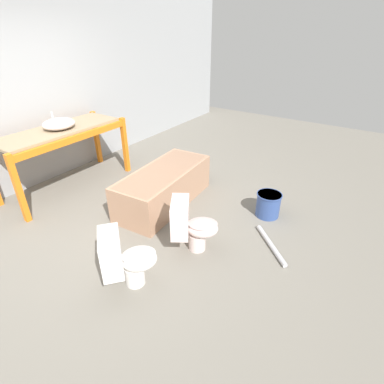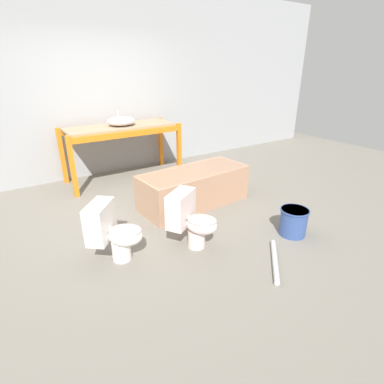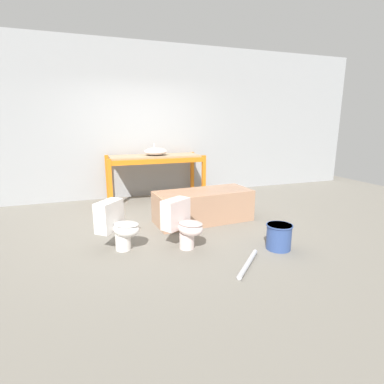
{
  "view_description": "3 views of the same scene",
  "coord_description": "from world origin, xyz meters",
  "px_view_note": "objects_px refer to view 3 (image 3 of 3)",
  "views": [
    {
      "loc": [
        -2.22,
        -2.59,
        2.27
      ],
      "look_at": [
        0.17,
        -1.0,
        0.66
      ],
      "focal_mm": 28.0,
      "sensor_mm": 36.0,
      "label": 1
    },
    {
      "loc": [
        -1.55,
        -3.5,
        1.88
      ],
      "look_at": [
        0.18,
        -0.87,
        0.54
      ],
      "focal_mm": 28.0,
      "sensor_mm": 36.0,
      "label": 2
    },
    {
      "loc": [
        -1.08,
        -4.58,
        1.6
      ],
      "look_at": [
        0.2,
        -0.96,
        0.7
      ],
      "focal_mm": 28.0,
      "sensor_mm": 36.0,
      "label": 3
    }
  ],
  "objects_px": {
    "bucket_white": "(279,236)",
    "bathtub_main": "(203,204)",
    "toilet_near": "(117,224)",
    "sink_basin": "(156,152)",
    "toilet_far": "(183,222)"
  },
  "relations": [
    {
      "from": "toilet_far",
      "to": "bucket_white",
      "type": "height_order",
      "value": "toilet_far"
    },
    {
      "from": "bathtub_main",
      "to": "toilet_far",
      "type": "relative_size",
      "value": 2.59
    },
    {
      "from": "bathtub_main",
      "to": "toilet_far",
      "type": "height_order",
      "value": "toilet_far"
    },
    {
      "from": "sink_basin",
      "to": "bucket_white",
      "type": "relative_size",
      "value": 1.38
    },
    {
      "from": "toilet_far",
      "to": "toilet_near",
      "type": "bearing_deg",
      "value": 132.63
    },
    {
      "from": "bucket_white",
      "to": "toilet_near",
      "type": "bearing_deg",
      "value": 160.46
    },
    {
      "from": "bathtub_main",
      "to": "toilet_near",
      "type": "distance_m",
      "value": 1.58
    },
    {
      "from": "toilet_near",
      "to": "toilet_far",
      "type": "bearing_deg",
      "value": -64.51
    },
    {
      "from": "sink_basin",
      "to": "toilet_far",
      "type": "distance_m",
      "value": 2.53
    },
    {
      "from": "bucket_white",
      "to": "bathtub_main",
      "type": "bearing_deg",
      "value": 110.59
    },
    {
      "from": "toilet_far",
      "to": "bucket_white",
      "type": "distance_m",
      "value": 1.25
    },
    {
      "from": "toilet_near",
      "to": "toilet_far",
      "type": "relative_size",
      "value": 1.0
    },
    {
      "from": "bathtub_main",
      "to": "bucket_white",
      "type": "distance_m",
      "value": 1.46
    },
    {
      "from": "bathtub_main",
      "to": "toilet_near",
      "type": "xyz_separation_m",
      "value": [
        -1.44,
        -0.67,
        0.04
      ]
    },
    {
      "from": "bucket_white",
      "to": "sink_basin",
      "type": "bearing_deg",
      "value": 107.88
    }
  ]
}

